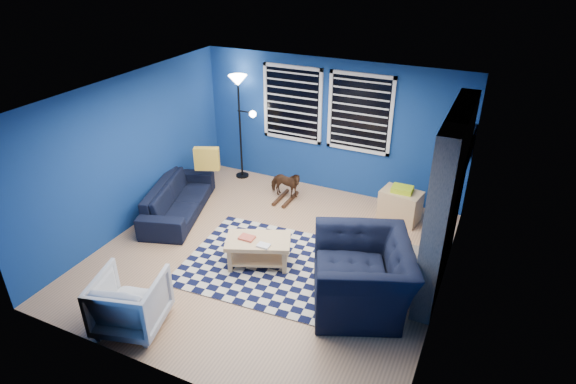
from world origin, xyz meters
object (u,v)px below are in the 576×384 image
object	(u,v)px
sofa	(178,199)
armchair_bent	(130,302)
tv	(468,151)
coffee_table	(258,246)
rocking_horse	(285,184)
armchair_big	(362,275)
floor_lamp	(239,95)
cabinet	(400,205)

from	to	relation	value
sofa	armchair_bent	xyz separation A→B (m)	(1.16, -2.52, 0.08)
tv	coffee_table	world-z (taller)	tv
sofa	armchair_bent	size ratio (longest dim) A/B	2.42
sofa	rocking_horse	size ratio (longest dim) A/B	3.16
rocking_horse	armchair_bent	bearing A→B (deg)	172.88
armchair_big	floor_lamp	bearing A→B (deg)	-151.64
rocking_horse	armchair_big	bearing A→B (deg)	-137.41
armchair_big	armchair_bent	bearing A→B (deg)	-79.34
rocking_horse	floor_lamp	world-z (taller)	floor_lamp
tv	floor_lamp	distance (m)	4.21
tv	cabinet	bearing A→B (deg)	-172.99
armchair_big	armchair_bent	distance (m)	2.93
armchair_bent	rocking_horse	bearing A→B (deg)	-110.27
armchair_big	rocking_horse	xyz separation A→B (m)	(-2.12, 2.14, -0.12)
sofa	floor_lamp	size ratio (longest dim) A/B	0.95
rocking_horse	cabinet	distance (m)	2.09
armchair_bent	cabinet	bearing A→B (deg)	-136.65
tv	rocking_horse	world-z (taller)	tv
sofa	coffee_table	bearing A→B (deg)	-128.19
coffee_table	floor_lamp	world-z (taller)	floor_lamp
floor_lamp	coffee_table	bearing A→B (deg)	-55.93
cabinet	armchair_big	bearing A→B (deg)	-79.54
sofa	armchair_bent	bearing A→B (deg)	-172.98
rocking_horse	floor_lamp	size ratio (longest dim) A/B	0.30
tv	rocking_horse	bearing A→B (deg)	-174.21
sofa	cabinet	distance (m)	3.83
cabinet	coffee_table	bearing A→B (deg)	-116.72
tv	sofa	xyz separation A→B (m)	(-4.47, -1.53, -1.11)
tv	cabinet	world-z (taller)	tv
cabinet	rocking_horse	bearing A→B (deg)	-165.24
sofa	cabinet	world-z (taller)	cabinet
armchair_bent	coffee_table	xyz separation A→B (m)	(0.82, 1.78, -0.05)
tv	coffee_table	distance (m)	3.54
coffee_table	floor_lamp	distance (m)	3.34
armchair_big	cabinet	xyz separation A→B (m)	(-0.04, 2.33, -0.17)
armchair_bent	cabinet	world-z (taller)	armchair_bent
armchair_big	cabinet	world-z (taller)	armchair_big
rocking_horse	cabinet	xyz separation A→B (m)	(2.08, 0.19, -0.05)
floor_lamp	rocking_horse	bearing A→B (deg)	-24.33
rocking_horse	cabinet	size ratio (longest dim) A/B	0.87
armchair_bent	rocking_horse	size ratio (longest dim) A/B	1.30
rocking_horse	cabinet	bearing A→B (deg)	-86.83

